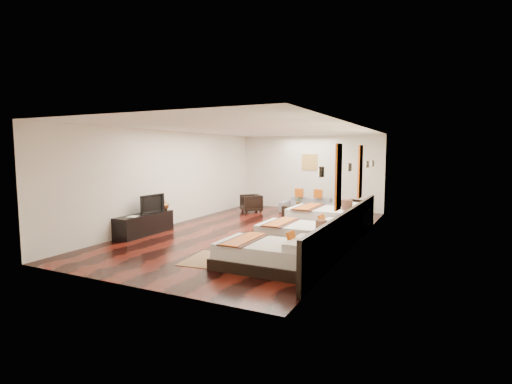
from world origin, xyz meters
The scene contains 30 objects.
floor centered at (0.00, 0.00, 0.00)m, with size 5.50×9.50×0.01m, color black.
ceiling centered at (0.00, 0.00, 2.80)m, with size 5.50×9.50×0.01m, color white.
back_wall centered at (0.00, 4.75, 1.40)m, with size 5.50×0.01×2.80m, color silver.
left_wall centered at (-2.75, 0.00, 1.40)m, with size 0.01×9.50×2.80m, color silver.
right_wall centered at (2.75, 0.00, 1.40)m, with size 0.01×9.50×2.80m, color silver.
headboard_panel centered at (2.71, -0.80, 0.45)m, with size 0.08×6.60×0.90m, color black.
bed_near centered at (1.69, -2.86, 0.26)m, with size 1.97×1.24×0.75m.
bed_mid centered at (1.70, -0.95, 0.27)m, with size 2.03×1.28×0.78m.
bed_far centered at (1.70, 1.38, 0.30)m, with size 2.29×1.44×0.88m.
nightstand_a centered at (2.44, -2.05, 0.30)m, with size 0.43×0.43×0.85m.
nightstand_b centered at (2.44, 0.22, 0.35)m, with size 0.50×0.50×0.99m.
jute_mat_near centered at (0.28, -2.86, 0.01)m, with size 0.75×1.20×0.01m, color #936F4B.
jute_mat_mid centered at (0.16, -0.88, 0.01)m, with size 0.75×1.20×0.01m, color #936F4B.
jute_mat_far centered at (0.24, 1.42, 0.01)m, with size 0.75×1.20×0.01m, color #936F4B.
tv_console centered at (-2.50, -1.58, 0.28)m, with size 0.50×1.80×0.55m, color black.
tv centered at (-2.45, -1.39, 0.80)m, with size 0.88×0.12×0.51m, color black.
book centered at (-2.50, -2.15, 0.56)m, with size 0.22×0.29×0.03m, color black.
figurine centered at (-2.50, -0.80, 0.72)m, with size 0.32×0.32×0.33m, color brown.
sofa centered at (0.32, 3.65, 0.29)m, with size 1.98×0.77×0.58m, color slate.
armchair_left centered at (-1.66, 3.07, 0.32)m, with size 0.69×0.71×0.64m, color black.
armchair_right centered at (2.00, 3.20, 0.32)m, with size 0.68×0.70×0.63m, color black.
coffee_table centered at (0.32, 2.60, 0.20)m, with size 1.00×0.50×0.40m, color black.
table_plant centered at (0.31, 2.68, 0.54)m, with size 0.26×0.23×0.29m, color #225C1E.
orange_panel_a centered at (2.73, -1.90, 1.70)m, with size 0.04×0.40×1.30m, color #D86014.
orange_panel_b centered at (2.73, 0.30, 1.70)m, with size 0.04×0.40×1.30m, color #D86014.
sconce_near centered at (2.70, -3.00, 1.85)m, with size 0.07×0.12×0.18m.
sconce_mid centered at (2.70, -0.80, 1.85)m, with size 0.07×0.12×0.18m.
sconce_far centered at (2.70, 1.40, 1.85)m, with size 0.07×0.12×0.18m.
sconce_lounge centered at (2.70, 2.30, 1.85)m, with size 0.07×0.12×0.18m.
gold_artwork centered at (0.00, 4.73, 1.80)m, with size 0.60×0.04×0.60m, color #AD873F.
Camera 1 is at (4.55, -9.34, 2.19)m, focal length 27.03 mm.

